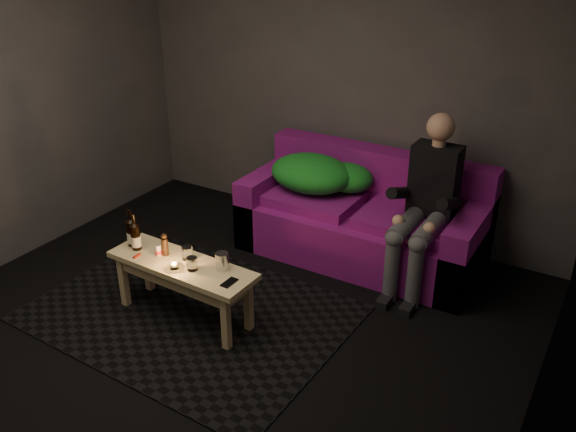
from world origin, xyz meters
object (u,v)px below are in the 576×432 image
at_px(person, 426,201).
at_px(beer_bottle_b, 136,236).
at_px(sofa, 364,221).
at_px(beer_bottle_a, 132,233).
at_px(steel_cup, 222,261).
at_px(coffee_table, 182,273).

distance_m(person, beer_bottle_b, 2.10).
height_order(person, beer_bottle_b, person).
relative_size(sofa, beer_bottle_b, 7.14).
distance_m(sofa, beer_bottle_a, 1.87).
xyz_separation_m(beer_bottle_b, steel_cup, (0.68, 0.09, -0.04)).
distance_m(person, steel_cup, 1.57).
height_order(person, coffee_table, person).
bearing_deg(person, beer_bottle_a, -142.23).
xyz_separation_m(coffee_table, beer_bottle_b, (-0.39, -0.01, 0.18)).
bearing_deg(steel_cup, coffee_table, -165.07).
distance_m(coffee_table, steel_cup, 0.33).
height_order(coffee_table, steel_cup, steel_cup).
bearing_deg(sofa, person, -16.01).
distance_m(person, coffee_table, 1.83).
xyz_separation_m(sofa, beer_bottle_a, (-1.14, -1.46, 0.24)).
bearing_deg(sofa, steel_cup, -105.75).
height_order(sofa, beer_bottle_b, sofa).
bearing_deg(person, sofa, 163.99).
xyz_separation_m(coffee_table, steel_cup, (0.29, 0.08, 0.14)).
bearing_deg(person, beer_bottle_b, -140.63).
bearing_deg(beer_bottle_a, coffee_table, -1.78).
distance_m(sofa, person, 0.68).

